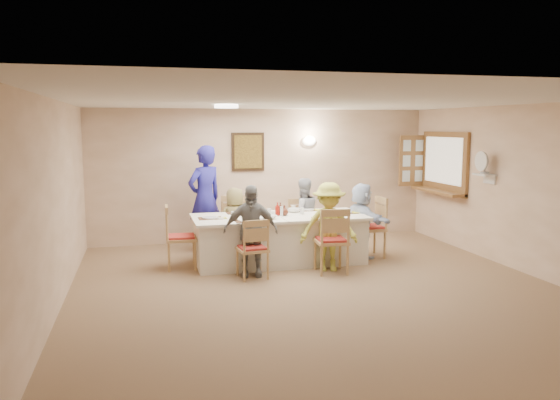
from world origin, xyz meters
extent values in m
plane|color=#826242|center=(0.00, 0.00, 0.00)|extent=(7.00, 7.00, 0.00)
plane|color=tan|center=(0.00, 3.50, 1.25)|extent=(6.50, 0.00, 6.50)
plane|color=tan|center=(0.00, -3.50, 1.25)|extent=(6.50, 0.00, 6.50)
plane|color=tan|center=(-3.25, 0.00, 1.25)|extent=(0.00, 7.00, 7.00)
plane|color=tan|center=(3.25, 0.00, 1.25)|extent=(0.00, 7.00, 7.00)
plane|color=white|center=(0.00, 0.00, 2.50)|extent=(7.00, 7.00, 0.00)
cube|color=black|center=(-0.30, 3.47, 1.70)|extent=(0.62, 0.04, 0.72)
cube|color=black|center=(-0.30, 3.45, 1.70)|extent=(0.52, 0.02, 0.62)
ellipsoid|color=white|center=(0.90, 3.44, 1.90)|extent=(0.26, 0.09, 0.18)
cylinder|color=white|center=(-1.00, 1.50, 2.47)|extent=(0.36, 0.36, 0.05)
cube|color=brown|center=(3.21, 2.40, 1.50)|extent=(0.06, 1.50, 1.15)
cube|color=brown|center=(3.09, 2.40, 0.97)|extent=(0.30, 1.50, 0.05)
cube|color=brown|center=(2.95, 3.16, 1.50)|extent=(0.55, 0.04, 1.00)
cube|color=white|center=(3.13, 1.05, 1.40)|extent=(0.22, 0.36, 0.03)
cube|color=white|center=(-0.14, 1.67, 0.38)|extent=(2.75, 1.16, 0.76)
imported|color=olive|center=(-0.74, 2.35, 0.58)|extent=(0.70, 0.58, 1.16)
imported|color=#A9AAB6|center=(0.46, 2.35, 0.64)|extent=(0.71, 0.60, 1.29)
imported|color=gray|center=(-0.74, 0.99, 0.67)|extent=(0.90, 0.60, 1.34)
imported|color=#CED14E|center=(0.46, 0.99, 0.67)|extent=(1.07, 0.85, 1.34)
imported|color=#CADCFC|center=(1.28, 1.67, 0.62)|extent=(1.30, 0.82, 1.25)
imported|color=#252392|center=(-1.19, 2.82, 0.93)|extent=(1.06, 1.03, 1.85)
cube|color=#472B19|center=(-0.74, 1.25, 0.76)|extent=(0.35, 0.26, 0.01)
cylinder|color=white|center=(-0.74, 1.25, 0.77)|extent=(0.23, 0.23, 0.01)
cube|color=yellow|center=(-0.56, 1.20, 0.77)|extent=(0.14, 0.14, 0.01)
cube|color=#472B19|center=(0.46, 1.25, 0.76)|extent=(0.32, 0.24, 0.01)
cylinder|color=white|center=(0.46, 1.25, 0.77)|extent=(0.24, 0.24, 0.01)
cube|color=yellow|center=(0.64, 1.20, 0.77)|extent=(0.15, 0.15, 0.01)
cube|color=#472B19|center=(-0.74, 2.09, 0.76)|extent=(0.36, 0.27, 0.01)
cylinder|color=white|center=(-0.74, 2.09, 0.77)|extent=(0.23, 0.23, 0.01)
cube|color=yellow|center=(-0.56, 2.04, 0.77)|extent=(0.14, 0.14, 0.01)
cube|color=#472B19|center=(0.46, 2.09, 0.76)|extent=(0.33, 0.25, 0.01)
cylinder|color=white|center=(0.46, 2.09, 0.77)|extent=(0.23, 0.23, 0.01)
cube|color=yellow|center=(0.64, 2.04, 0.77)|extent=(0.13, 0.13, 0.01)
cube|color=#472B19|center=(-1.24, 1.67, 0.76)|extent=(0.36, 0.27, 0.01)
cylinder|color=white|center=(-1.24, 1.67, 0.77)|extent=(0.25, 0.25, 0.02)
cube|color=yellow|center=(-1.06, 1.62, 0.77)|extent=(0.13, 0.13, 0.01)
cube|color=#472B19|center=(0.98, 1.67, 0.76)|extent=(0.37, 0.28, 0.01)
cylinder|color=white|center=(0.98, 1.67, 0.77)|extent=(0.23, 0.23, 0.01)
cube|color=yellow|center=(1.16, 1.62, 0.77)|extent=(0.14, 0.14, 0.01)
imported|color=white|center=(-0.91, 1.38, 0.80)|extent=(0.18, 0.18, 0.08)
imported|color=white|center=(0.25, 2.23, 0.80)|extent=(0.14, 0.14, 0.07)
imported|color=white|center=(-0.38, 1.41, 0.79)|extent=(0.41, 0.41, 0.06)
imported|color=white|center=(0.18, 1.95, 0.79)|extent=(0.35, 0.35, 0.07)
imported|color=#A8190E|center=(-0.17, 1.68, 0.87)|extent=(0.12, 0.12, 0.21)
imported|color=#572517|center=(-0.11, 1.72, 0.86)|extent=(0.10, 0.10, 0.21)
imported|color=#572517|center=(-0.06, 1.67, 0.84)|extent=(0.14, 0.14, 0.16)
cylinder|color=silver|center=(-0.29, 1.72, 0.82)|extent=(0.07, 0.07, 0.11)
camera|label=1|loc=(-2.25, -6.66, 2.18)|focal=35.00mm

